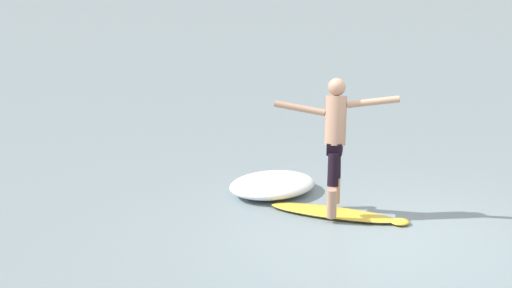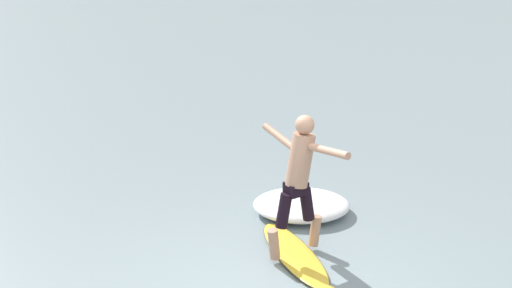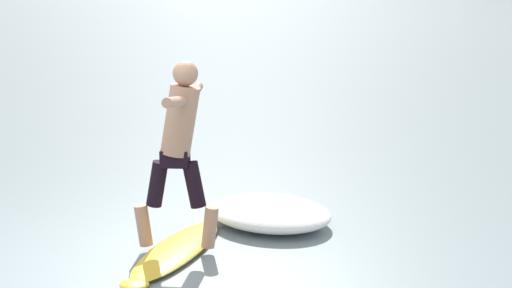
# 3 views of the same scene
# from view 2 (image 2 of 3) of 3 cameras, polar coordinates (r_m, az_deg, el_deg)

# --- Properties ---
(surfboard) EXTENTS (0.58, 1.97, 0.21)m
(surfboard) POSITION_cam_2_polar(r_m,az_deg,el_deg) (9.13, 3.17, -8.87)
(surfboard) COLOR yellow
(surfboard) RESTS_ON ground
(surfer) EXTENTS (0.82, 1.62, 1.80)m
(surfer) POSITION_cam_2_polar(r_m,az_deg,el_deg) (8.70, 3.48, -2.40)
(surfer) COLOR tan
(surfer) RESTS_ON surfboard
(wave_foam_at_tail) EXTENTS (1.66, 1.49, 0.26)m
(wave_foam_at_tail) POSITION_cam_2_polar(r_m,az_deg,el_deg) (10.23, 3.64, -4.89)
(wave_foam_at_tail) COLOR white
(wave_foam_at_tail) RESTS_ON ground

